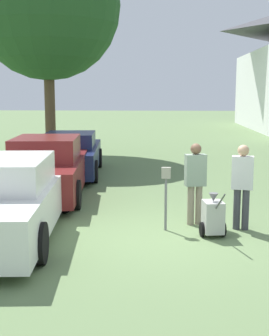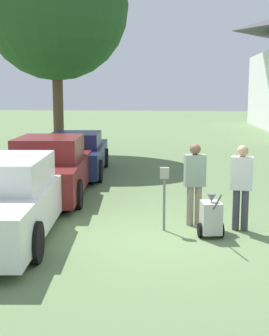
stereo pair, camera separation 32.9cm
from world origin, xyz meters
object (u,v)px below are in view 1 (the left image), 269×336
parked_car_white (6,199)px  person_supervisor (242,182)px  person_worker (195,179)px  parked_car_navy (71,155)px  parked_car_maroon (48,169)px  parking_meter (166,186)px  equipment_cart (213,217)px

parked_car_white → person_supervisor: person_supervisor is taller
person_worker → parked_car_navy: bearing=-68.7°
parked_car_maroon → person_supervisor: size_ratio=2.91×
parked_car_navy → parking_meter: 6.88m
person_supervisor → parking_meter: bearing=15.9°
parking_meter → parked_car_maroon: bearing=136.1°
parked_car_maroon → parking_meter: bearing=-48.6°
parking_meter → equipment_cart: (0.89, -0.36, -0.50)m
equipment_cart → parked_car_navy: bearing=113.3°
parked_car_white → parking_meter: parked_car_white is taller
person_worker → equipment_cart: bearing=98.3°
parking_meter → person_worker: bearing=35.8°
parked_car_white → parking_meter: size_ratio=4.21×
parked_car_navy → person_supervisor: bearing=-57.5°
parked_car_navy → person_supervisor: size_ratio=2.83×
person_worker → person_supervisor: size_ratio=0.99×
parking_meter → person_supervisor: size_ratio=0.74×
parked_car_white → parked_car_maroon: size_ratio=1.08×
person_worker → parked_car_maroon: bearing=-45.7°
parked_car_white → person_worker: 3.79m
parked_car_maroon → equipment_cart: size_ratio=4.95×
parked_car_maroon → parked_car_white: bearing=-94.7°
parked_car_navy → person_supervisor: 7.57m
parked_car_white → person_worker: size_ratio=3.16×
person_worker → equipment_cart: size_ratio=1.69×
parked_car_white → parking_meter: 3.10m
parked_car_navy → parking_meter: parked_car_navy is taller
parked_car_white → parked_car_navy: size_ratio=1.11×
person_worker → person_supervisor: bearing=150.2°
person_worker → parked_car_white: bearing=2.5°
person_supervisor → parked_car_maroon: bearing=-20.9°
parked_car_navy → person_worker: size_ratio=2.85×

